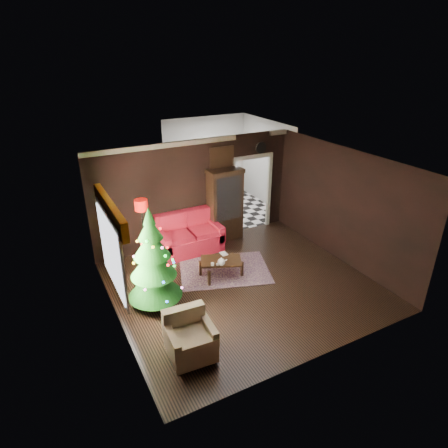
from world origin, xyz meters
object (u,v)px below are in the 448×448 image
floor_lamp (144,238)px  teapot (221,262)px  coffee_table (221,268)px  loveseat (190,233)px  wall_clock (261,148)px  christmas_tree (153,260)px  kitchen_table (222,204)px  armchair (190,336)px  curio_cabinet (225,206)px

floor_lamp → teapot: floor_lamp is taller
coffee_table → teapot: (-0.11, -0.22, 0.30)m
loveseat → wall_clock: size_ratio=5.31×
teapot → wall_clock: (2.30, 2.09, 1.86)m
christmas_tree → kitchen_table: (3.33, 3.44, -0.68)m
teapot → coffee_table: bearing=64.3°
loveseat → coffee_table: 1.50m
armchair → wall_clock: 5.82m
floor_lamp → coffee_table: floor_lamp is taller
floor_lamp → wall_clock: wall_clock is taller
teapot → loveseat: bearing=91.6°
loveseat → curio_cabinet: 1.25m
coffee_table → kitchen_table: (1.65, 3.12, 0.16)m
loveseat → curio_cabinet: curio_cabinet is taller
loveseat → curio_cabinet: (1.15, 0.22, 0.45)m
loveseat → teapot: bearing=-88.4°
armchair → kitchen_table: armchair is taller
curio_cabinet → floor_lamp: 2.50m
coffee_table → kitchen_table: 3.53m
coffee_table → kitchen_table: kitchen_table is taller
wall_clock → loveseat: bearing=-170.3°
kitchen_table → wall_clock: bearing=-66.3°
armchair → kitchen_table: size_ratio=1.06×
floor_lamp → teapot: 1.91m
floor_lamp → kitchen_table: bearing=33.0°
loveseat → floor_lamp: 1.37m
floor_lamp → wall_clock: (3.63, 0.75, 1.55)m
curio_cabinet → coffee_table: curio_cabinet is taller
floor_lamp → armchair: size_ratio=2.38×
christmas_tree → wall_clock: wall_clock is taller
teapot → curio_cabinet: bearing=60.0°
christmas_tree → wall_clock: bearing=29.5°
loveseat → wall_clock: 3.04m
loveseat → kitchen_table: 2.45m
loveseat → armchair: 3.83m
curio_cabinet → kitchen_table: (0.65, 1.43, -0.57)m
floor_lamp → coffee_table: size_ratio=2.07×
curio_cabinet → kitchen_table: size_ratio=2.53×
floor_lamp → armchair: (-0.21, -3.17, -0.37)m
loveseat → armchair: size_ratio=2.13×
teapot → armchair: bearing=-130.0°
loveseat → wall_clock: (2.35, 0.40, 1.88)m
coffee_table → armchair: bearing=-128.7°
wall_clock → teapot: bearing=-137.8°
floor_lamp → wall_clock: size_ratio=5.94×
armchair → curio_cabinet: bearing=58.5°
loveseat → kitchen_table: size_ratio=2.27×
floor_lamp → kitchen_table: floor_lamp is taller
curio_cabinet → wall_clock: size_ratio=5.94×
loveseat → kitchen_table: bearing=42.5°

